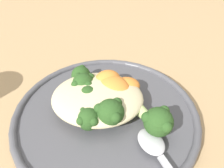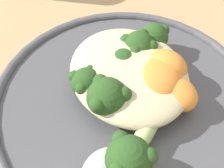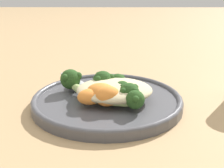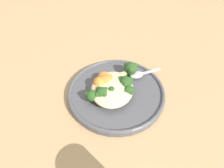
# 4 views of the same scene
# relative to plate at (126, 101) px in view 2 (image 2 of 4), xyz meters

# --- Properties ---
(ground_plane) EXTENTS (4.00, 4.00, 0.00)m
(ground_plane) POSITION_rel_plate_xyz_m (0.01, 0.02, -0.01)
(ground_plane) COLOR tan
(plate) EXTENTS (0.30, 0.30, 0.02)m
(plate) POSITION_rel_plate_xyz_m (0.00, 0.00, 0.00)
(plate) COLOR #4C4C51
(plate) RESTS_ON ground_plane
(quinoa_mound) EXTENTS (0.15, 0.12, 0.03)m
(quinoa_mound) POSITION_rel_plate_xyz_m (-0.01, 0.01, 0.03)
(quinoa_mound) COLOR beige
(quinoa_mound) RESTS_ON plate
(broccoli_stalk_0) EXTENTS (0.11, 0.06, 0.03)m
(broccoli_stalk_0) POSITION_rel_plate_xyz_m (-0.04, 0.06, 0.02)
(broccoli_stalk_0) COLOR #ADC675
(broccoli_stalk_0) RESTS_ON plate
(broccoli_stalk_1) EXTENTS (0.09, 0.04, 0.04)m
(broccoli_stalk_1) POSITION_rel_plate_xyz_m (-0.03, 0.04, 0.03)
(broccoli_stalk_1) COLOR #ADC675
(broccoli_stalk_1) RESTS_ON plate
(broccoli_stalk_2) EXTENTS (0.09, 0.07, 0.03)m
(broccoli_stalk_2) POSITION_rel_plate_xyz_m (-0.02, 0.02, 0.03)
(broccoli_stalk_2) COLOR #ADC675
(broccoli_stalk_2) RESTS_ON plate
(broccoli_stalk_3) EXTENTS (0.07, 0.11, 0.03)m
(broccoli_stalk_3) POSITION_rel_plate_xyz_m (-0.01, -0.02, 0.02)
(broccoli_stalk_3) COLOR #ADC675
(broccoli_stalk_3) RESTS_ON plate
(broccoli_stalk_4) EXTENTS (0.05, 0.11, 0.04)m
(broccoli_stalk_4) POSITION_rel_plate_xyz_m (0.01, -0.02, 0.03)
(broccoli_stalk_4) COLOR #ADC675
(broccoli_stalk_4) RESTS_ON plate
(broccoli_stalk_5) EXTENTS (0.09, 0.11, 0.04)m
(broccoli_stalk_5) POSITION_rel_plate_xyz_m (0.07, -0.03, 0.03)
(broccoli_stalk_5) COLOR #ADC675
(broccoli_stalk_5) RESTS_ON plate
(sweet_potato_chunk_0) EXTENTS (0.08, 0.08, 0.04)m
(sweet_potato_chunk_0) POSITION_rel_plate_xyz_m (0.01, 0.03, 0.03)
(sweet_potato_chunk_0) COLOR orange
(sweet_potato_chunk_0) RESTS_ON plate
(sweet_potato_chunk_1) EXTENTS (0.06, 0.05, 0.04)m
(sweet_potato_chunk_1) POSITION_rel_plate_xyz_m (-0.00, 0.05, 0.03)
(sweet_potato_chunk_1) COLOR orange
(sweet_potato_chunk_1) RESTS_ON plate
(sweet_potato_chunk_2) EXTENTS (0.06, 0.05, 0.03)m
(sweet_potato_chunk_2) POSITION_rel_plate_xyz_m (0.03, 0.04, 0.02)
(sweet_potato_chunk_2) COLOR orange
(sweet_potato_chunk_2) RESTS_ON plate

